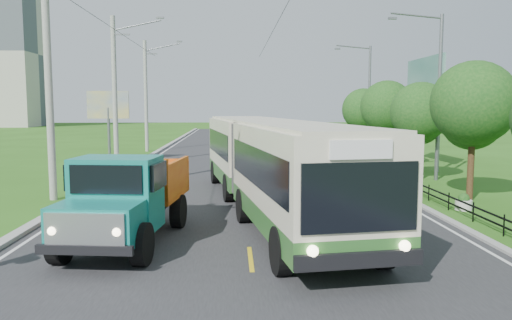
{
  "coord_description": "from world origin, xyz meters",
  "views": [
    {
      "loc": [
        -0.46,
        -12.88,
        4.03
      ],
      "look_at": [
        0.48,
        7.13,
        1.9
      ],
      "focal_mm": 35.0,
      "sensor_mm": 36.0,
      "label": 1
    }
  ],
  "objects": [
    {
      "name": "ground",
      "position": [
        0.0,
        0.0,
        0.0
      ],
      "size": [
        240.0,
        240.0,
        0.0
      ],
      "primitive_type": "plane",
      "color": "#2A5915",
      "rests_on": "ground"
    },
    {
      "name": "road",
      "position": [
        0.0,
        20.0,
        0.01
      ],
      "size": [
        14.0,
        120.0,
        0.02
      ],
      "primitive_type": "cube",
      "color": "#28282B",
      "rests_on": "ground"
    },
    {
      "name": "curb_left",
      "position": [
        -7.2,
        20.0,
        0.07
      ],
      "size": [
        0.4,
        120.0,
        0.15
      ],
      "primitive_type": "cube",
      "color": "#9E9E99",
      "rests_on": "ground"
    },
    {
      "name": "curb_right",
      "position": [
        7.15,
        20.0,
        0.05
      ],
      "size": [
        0.3,
        120.0,
        0.1
      ],
      "primitive_type": "cube",
      "color": "#9E9E99",
      "rests_on": "ground"
    },
    {
      "name": "edge_line_left",
      "position": [
        -6.65,
        20.0,
        0.02
      ],
      "size": [
        0.12,
        120.0,
        0.0
      ],
      "primitive_type": "cube",
      "color": "silver",
      "rests_on": "road"
    },
    {
      "name": "edge_line_right",
      "position": [
        6.65,
        20.0,
        0.02
      ],
      "size": [
        0.12,
        120.0,
        0.0
      ],
      "primitive_type": "cube",
      "color": "silver",
      "rests_on": "road"
    },
    {
      "name": "centre_dash",
      "position": [
        0.0,
        0.0,
        0.02
      ],
      "size": [
        0.12,
        2.2,
        0.0
      ],
      "primitive_type": "cube",
      "color": "yellow",
      "rests_on": "road"
    },
    {
      "name": "railing_right",
      "position": [
        8.0,
        14.0,
        0.3
      ],
      "size": [
        0.04,
        40.0,
        0.6
      ],
      "primitive_type": "cube",
      "color": "black",
      "rests_on": "ground"
    },
    {
      "name": "pole_near",
      "position": [
        -8.26,
        9.0,
        5.09
      ],
      "size": [
        3.51,
        0.32,
        10.0
      ],
      "color": "gray",
      "rests_on": "ground"
    },
    {
      "name": "pole_mid",
      "position": [
        -8.26,
        21.0,
        5.09
      ],
      "size": [
        3.51,
        0.32,
        10.0
      ],
      "color": "gray",
      "rests_on": "ground"
    },
    {
      "name": "pole_far",
      "position": [
        -8.26,
        33.0,
        5.09
      ],
      "size": [
        3.51,
        0.32,
        10.0
      ],
      "color": "gray",
      "rests_on": "ground"
    },
    {
      "name": "tree_third",
      "position": [
        9.86,
        8.14,
        3.99
      ],
      "size": [
        3.6,
        3.62,
        6.0
      ],
      "color": "#382314",
      "rests_on": "ground"
    },
    {
      "name": "tree_fourth",
      "position": [
        9.86,
        14.14,
        3.59
      ],
      "size": [
        3.24,
        3.31,
        5.4
      ],
      "color": "#382314",
      "rests_on": "ground"
    },
    {
      "name": "tree_fifth",
      "position": [
        9.86,
        20.14,
        3.85
      ],
      "size": [
        3.48,
        3.52,
        5.8
      ],
      "color": "#382314",
      "rests_on": "ground"
    },
    {
      "name": "tree_back",
      "position": [
        9.86,
        26.14,
        3.65
      ],
      "size": [
        3.3,
        3.36,
        5.5
      ],
      "color": "#382314",
      "rests_on": "ground"
    },
    {
      "name": "streetlight_mid",
      "position": [
        10.64,
        14.0,
        4.9
      ],
      "size": [
        3.02,
        0.2,
        9.07
      ],
      "color": "slate",
      "rests_on": "ground"
    },
    {
      "name": "streetlight_far",
      "position": [
        10.64,
        28.0,
        4.9
      ],
      "size": [
        3.02,
        0.2,
        9.07
      ],
      "color": "slate",
      "rests_on": "ground"
    },
    {
      "name": "planter_near",
      "position": [
        8.6,
        6.0,
        0.29
      ],
      "size": [
        0.64,
        0.64,
        0.67
      ],
      "color": "silver",
      "rests_on": "ground"
    },
    {
      "name": "planter_mid",
      "position": [
        8.6,
        14.0,
        0.29
      ],
      "size": [
        0.64,
        0.64,
        0.67
      ],
      "color": "silver",
      "rests_on": "ground"
    },
    {
      "name": "planter_far",
      "position": [
        8.6,
        22.0,
        0.29
      ],
      "size": [
        0.64,
        0.64,
        0.67
      ],
      "color": "silver",
      "rests_on": "ground"
    },
    {
      "name": "billboard_left",
      "position": [
        -9.5,
        24.0,
        3.87
      ],
      "size": [
        3.0,
        0.2,
        5.2
      ],
      "color": "slate",
      "rests_on": "ground"
    },
    {
      "name": "billboard_right",
      "position": [
        12.3,
        20.0,
        5.34
      ],
      "size": [
        0.24,
        6.0,
        7.3
      ],
      "color": "slate",
      "rests_on": "ground"
    },
    {
      "name": "bus",
      "position": [
        0.95,
        6.1,
        2.07
      ],
      "size": [
        5.35,
        18.03,
        3.44
      ],
      "rotation": [
        0.0,
        0.0,
        0.14
      ],
      "color": "#2D6227",
      "rests_on": "ground"
    },
    {
      "name": "dump_truck",
      "position": [
        -3.58,
        1.87,
        1.5
      ],
      "size": [
        3.12,
        6.54,
        2.65
      ],
      "rotation": [
        0.0,
        0.0,
        -0.12
      ],
      "color": "#157F75",
      "rests_on": "ground"
    }
  ]
}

